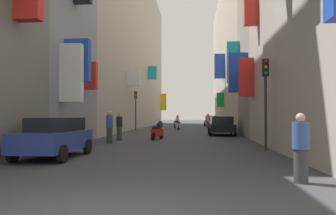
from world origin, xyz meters
TOP-DOWN VIEW (x-y plane):
  - ground_plane at (0.00, 30.00)m, footprint 140.00×140.00m
  - building_left_mid_b at (-8.00, 38.58)m, footprint 7.26×42.85m
  - building_right_mid_a at (7.99, 13.64)m, footprint 6.86×6.93m
  - building_right_mid_b at (7.97, 20.13)m, footprint 7.27×6.05m
  - building_right_mid_c at (8.00, 41.57)m, footprint 7.24×36.84m
  - parked_car_blue at (-3.62, 7.17)m, footprint 1.86×3.92m
  - parked_car_grey at (3.67, 42.72)m, footprint 1.84×4.19m
  - parked_car_silver at (3.91, 30.76)m, footprint 1.95×4.31m
  - parked_car_black at (3.55, 21.65)m, footprint 1.99×4.39m
  - scooter_white at (-0.20, 30.22)m, footprint 0.44×1.91m
  - scooter_black at (-2.45, 33.11)m, footprint 0.55×1.80m
  - scooter_red at (-0.87, 16.39)m, footprint 0.71×1.77m
  - scooter_silver at (-0.86, 36.21)m, footprint 0.52×1.89m
  - pedestrian_crossing at (-3.19, 13.50)m, footprint 0.48×0.48m
  - pedestrian_near_left at (-0.91, 41.33)m, footprint 0.53×0.53m
  - pedestrian_near_right at (3.97, 3.15)m, footprint 0.51×0.51m
  - pedestrian_mid_street at (-3.11, 15.57)m, footprint 0.53×0.53m
  - pedestrian_far_away at (3.02, 35.52)m, footprint 0.49×0.49m
  - traffic_light_near_corner at (4.61, 10.21)m, footprint 0.26×0.34m
  - traffic_light_far_corner at (-4.60, 29.61)m, footprint 0.26×0.34m

SIDE VIEW (x-z plane):
  - ground_plane at x=0.00m, z-range 0.00..0.00m
  - scooter_black at x=-2.45m, z-range -0.10..1.03m
  - scooter_red at x=-0.87m, z-range -0.10..1.03m
  - scooter_silver at x=-0.86m, z-range -0.10..1.03m
  - scooter_white at x=-0.20m, z-range -0.10..1.03m
  - parked_car_silver at x=3.91m, z-range 0.04..1.44m
  - parked_car_grey at x=3.67m, z-range 0.03..1.48m
  - parked_car_black at x=3.55m, z-range 0.03..1.48m
  - parked_car_blue at x=-3.62m, z-range 0.04..1.50m
  - pedestrian_near_left at x=-0.91m, z-range -0.01..1.57m
  - pedestrian_near_right at x=3.97m, z-range -0.01..1.60m
  - pedestrian_mid_street at x=-3.11m, z-range 0.00..1.68m
  - pedestrian_far_away at x=3.02m, z-range 0.00..1.75m
  - pedestrian_crossing at x=-3.19m, z-range 0.00..1.79m
  - traffic_light_far_corner at x=-4.60m, z-range 0.74..4.73m
  - traffic_light_near_corner at x=4.61m, z-range 0.74..4.77m
  - building_right_mid_b at x=7.97m, z-range -0.01..13.20m
  - building_right_mid_a at x=7.99m, z-range 0.00..13.26m
  - building_right_mid_c at x=8.00m, z-range 0.00..18.88m
  - building_left_mid_b at x=-8.00m, z-range 0.00..20.75m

